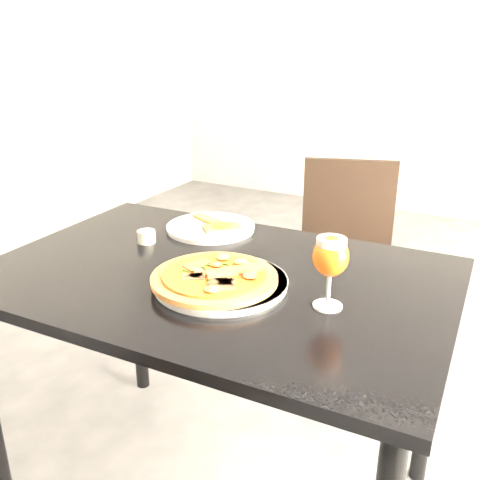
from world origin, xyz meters
The scene contains 9 objects.
dining_table centered at (-0.30, -0.19, 0.66)m, with size 1.23×0.84×0.75m.
chair_far centered at (-0.22, 0.71, 0.47)m, with size 0.50×0.50×0.86m.
plate_main centered at (-0.25, -0.25, 0.76)m, with size 0.33×0.33×0.02m, color silver.
pizza centered at (-0.26, -0.27, 0.78)m, with size 0.31×0.31×0.03m.
plate_second centered at (-0.48, 0.08, 0.76)m, with size 0.28×0.28×0.01m, color silver.
crust_scraps centered at (-0.46, 0.08, 0.77)m, with size 0.21×0.15×0.02m.
loose_crust centered at (-0.38, -0.17, 0.75)m, with size 0.12×0.03×0.01m, color brown.
sauce_cup centered at (-0.59, -0.10, 0.77)m, with size 0.05×0.05×0.04m.
beer_glass centered at (0.02, -0.23, 0.87)m, with size 0.08×0.08×0.17m.
Camera 1 is at (0.37, -1.28, 1.33)m, focal length 40.00 mm.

